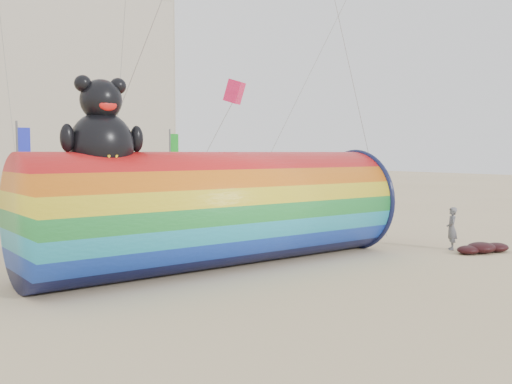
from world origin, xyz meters
TOP-DOWN VIEW (x-y plane):
  - ground at (0.00, 0.00)m, footprint 160.00×160.00m
  - windsock_assembly at (-0.83, 1.63)m, footprint 12.99×3.96m
  - kite_handler at (7.94, -1.18)m, footprint 0.71×0.70m
  - fabric_bundle at (8.40, -2.24)m, footprint 2.62×1.35m
  - festival_banners at (0.71, 15.83)m, footprint 10.71×4.03m

SIDE VIEW (x-z plane):
  - ground at x=0.00m, z-range 0.00..0.00m
  - fabric_bundle at x=8.40m, z-range -0.03..0.37m
  - kite_handler at x=7.94m, z-range 0.00..1.65m
  - windsock_assembly at x=-0.83m, z-range -1.01..4.98m
  - festival_banners at x=0.71m, z-range 0.04..5.24m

